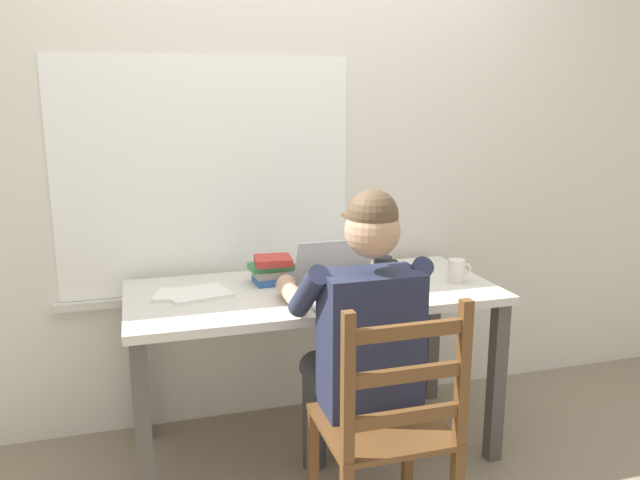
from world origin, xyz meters
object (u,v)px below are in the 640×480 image
at_px(seated_person, 360,336).
at_px(coffee_mug_dark, 383,267).
at_px(book_stack_main, 273,270).
at_px(wooden_chair, 388,430).
at_px(laptop, 341,283).
at_px(coffee_mug_white, 457,271).
at_px(desk, 313,310).
at_px(computer_mouse, 402,289).

relative_size(seated_person, coffee_mug_dark, 10.25).
bearing_deg(seated_person, book_stack_main, 109.78).
bearing_deg(wooden_chair, laptop, 87.41).
height_order(wooden_chair, coffee_mug_white, wooden_chair).
xyz_separation_m(wooden_chair, coffee_mug_dark, (0.30, 0.80, 0.33)).
distance_m(desk, book_stack_main, 0.25).
relative_size(computer_mouse, coffee_mug_dark, 0.82).
height_order(seated_person, laptop, seated_person).
bearing_deg(coffee_mug_dark, book_stack_main, 175.54).
relative_size(desk, coffee_mug_white, 13.96).
relative_size(desk, wooden_chair, 1.65).
bearing_deg(computer_mouse, laptop, 171.37).
distance_m(seated_person, book_stack_main, 0.60).
bearing_deg(coffee_mug_white, book_stack_main, 164.49).
height_order(desk, book_stack_main, book_stack_main).
xyz_separation_m(wooden_chair, computer_mouse, (0.28, 0.54, 0.30)).
distance_m(wooden_chair, coffee_mug_white, 0.91).
relative_size(wooden_chair, book_stack_main, 4.41).
bearing_deg(computer_mouse, coffee_mug_white, 14.84).
bearing_deg(laptop, seated_person, -94.99).
bearing_deg(laptop, coffee_mug_white, 4.13).
bearing_deg(desk, seated_person, -82.41).
bearing_deg(book_stack_main, laptop, -48.36).
distance_m(laptop, coffee_mug_dark, 0.35).
height_order(desk, laptop, laptop).
bearing_deg(coffee_mug_dark, laptop, -141.78).
distance_m(wooden_chair, book_stack_main, 0.93).
xyz_separation_m(computer_mouse, coffee_mug_dark, (0.02, 0.25, 0.03)).
bearing_deg(laptop, computer_mouse, -8.63).
bearing_deg(computer_mouse, desk, 153.63).
xyz_separation_m(computer_mouse, book_stack_main, (-0.48, 0.29, 0.04)).
bearing_deg(coffee_mug_white, desk, 171.97).
xyz_separation_m(desk, seated_person, (0.06, -0.43, 0.03)).
relative_size(desk, computer_mouse, 15.48).
relative_size(wooden_chair, coffee_mug_dark, 7.74).
distance_m(computer_mouse, coffee_mug_white, 0.31).
relative_size(desk, laptop, 4.69).
relative_size(seated_person, computer_mouse, 12.43).
xyz_separation_m(wooden_chair, coffee_mug_white, (0.57, 0.62, 0.34)).
height_order(computer_mouse, book_stack_main, book_stack_main).
xyz_separation_m(desk, book_stack_main, (-0.14, 0.13, 0.16)).
relative_size(coffee_mug_dark, book_stack_main, 0.57).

